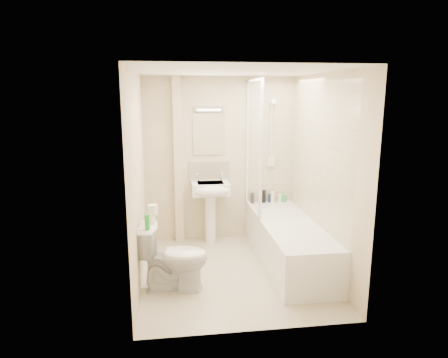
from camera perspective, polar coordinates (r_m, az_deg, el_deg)
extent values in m
plane|color=beige|center=(5.04, 1.33, -13.19)|extent=(2.50, 2.50, 0.00)
cube|color=beige|center=(5.88, -0.53, 2.74)|extent=(2.20, 0.02, 2.40)
cube|color=beige|center=(4.62, -12.20, -0.11)|extent=(0.02, 2.50, 2.40)
cube|color=beige|center=(4.95, 14.07, 0.61)|extent=(0.02, 2.50, 2.40)
cube|color=white|center=(4.57, 1.48, 15.17)|extent=(2.20, 2.50, 0.02)
cube|color=beige|center=(5.97, 6.67, 4.99)|extent=(0.70, 0.01, 1.75)
cube|color=beige|center=(5.09, 13.25, 3.53)|extent=(0.01, 2.10, 1.75)
cube|color=beige|center=(5.77, -6.57, 2.49)|extent=(0.12, 0.12, 2.40)
cube|color=beige|center=(5.88, -2.15, 1.05)|extent=(0.60, 0.02, 0.30)
cube|color=white|center=(5.80, -2.19, 6.39)|extent=(0.46, 0.01, 0.60)
cube|color=silver|center=(5.75, -2.20, 10.04)|extent=(0.42, 0.07, 0.07)
cube|color=white|center=(5.28, 9.17, -8.94)|extent=(0.70, 2.10, 0.55)
cube|color=white|center=(5.20, 9.25, -6.68)|extent=(0.56, 1.96, 0.05)
cube|color=white|center=(5.47, 4.24, 4.65)|extent=(0.01, 0.90, 1.80)
cube|color=white|center=(5.89, 3.38, 5.19)|extent=(0.04, 0.04, 1.80)
cube|color=white|center=(5.03, 5.29, 3.99)|extent=(0.04, 0.04, 1.80)
cube|color=white|center=(5.43, 4.39, 13.91)|extent=(0.04, 0.90, 0.04)
cube|color=white|center=(5.65, 4.10, -4.23)|extent=(0.04, 0.90, 0.03)
cylinder|color=white|center=(5.94, 6.75, 6.16)|extent=(0.02, 0.02, 0.90)
cylinder|color=white|center=(6.00, 6.65, 1.88)|extent=(0.05, 0.05, 0.02)
cylinder|color=white|center=(5.91, 6.86, 10.50)|extent=(0.05, 0.05, 0.02)
cylinder|color=white|center=(5.84, 7.03, 10.78)|extent=(0.08, 0.11, 0.11)
cube|color=white|center=(5.98, 6.67, 2.53)|extent=(0.10, 0.05, 0.14)
cylinder|color=white|center=(5.90, 6.63, 6.62)|extent=(0.01, 0.13, 0.84)
cylinder|color=white|center=(5.89, -1.95, -5.64)|extent=(0.15, 0.15, 0.72)
cube|color=white|center=(5.74, -1.95, -1.31)|extent=(0.54, 0.41, 0.17)
ellipsoid|color=white|center=(5.57, -1.77, -1.72)|extent=(0.54, 0.23, 0.17)
cube|color=silver|center=(5.72, -1.96, -0.71)|extent=(0.37, 0.27, 0.04)
cylinder|color=white|center=(5.80, -3.79, 0.17)|extent=(0.03, 0.03, 0.10)
cylinder|color=white|center=(5.83, -0.36, 0.27)|extent=(0.03, 0.03, 0.10)
sphere|color=white|center=(5.79, -3.80, 0.72)|extent=(0.04, 0.04, 0.04)
sphere|color=white|center=(5.82, -0.36, 0.81)|extent=(0.04, 0.04, 0.04)
cylinder|color=black|center=(5.99, 4.09, -2.71)|extent=(0.06, 0.06, 0.16)
cylinder|color=silver|center=(6.01, 5.20, -2.70)|extent=(0.06, 0.06, 0.15)
cylinder|color=black|center=(6.02, 5.73, -2.48)|extent=(0.05, 0.05, 0.19)
cylinder|color=#12234F|center=(6.05, 6.54, -2.74)|extent=(0.05, 0.05, 0.13)
cylinder|color=#F6E1BE|center=(6.05, 6.93, -2.55)|extent=(0.07, 0.07, 0.17)
cylinder|color=silver|center=(6.09, 8.00, -2.71)|extent=(0.06, 0.06, 0.12)
cylinder|color=green|center=(6.11, 8.59, -2.78)|extent=(0.07, 0.07, 0.10)
imported|color=white|center=(4.55, -7.17, -10.99)|extent=(0.60, 0.84, 0.76)
cylinder|color=white|center=(4.48, -10.41, -5.65)|extent=(0.10, 0.10, 0.10)
cylinder|color=white|center=(4.46, -10.14, -4.33)|extent=(0.11, 0.11, 0.11)
cylinder|color=green|center=(4.29, -10.92, -6.05)|extent=(0.05, 0.05, 0.16)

